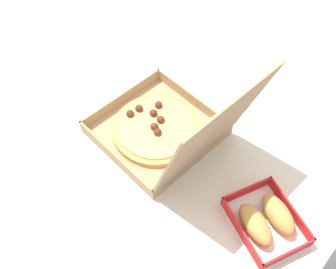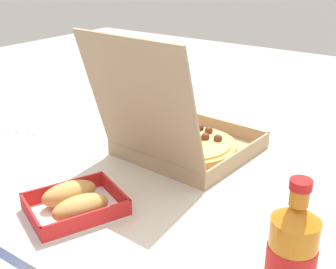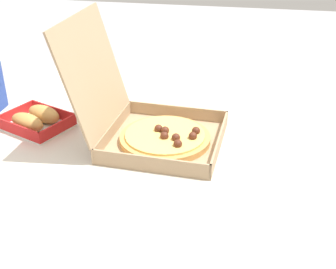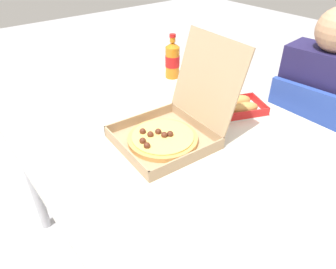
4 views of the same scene
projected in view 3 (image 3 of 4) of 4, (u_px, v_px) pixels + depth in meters
The scene contains 4 objects.
dining_table at pixel (147, 160), 1.35m from camera, with size 1.36×1.02×0.75m.
pizza_box_open at pixel (152, 126), 1.28m from camera, with size 0.34×0.43×0.35m.
bread_side_box at pixel (36, 120), 1.37m from camera, with size 0.21×0.23×0.06m.
paper_menu at pixel (158, 73), 1.78m from camera, with size 0.21×0.15×0.00m, color white.
Camera 3 is at (-1.12, -0.27, 1.40)m, focal length 48.60 mm.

